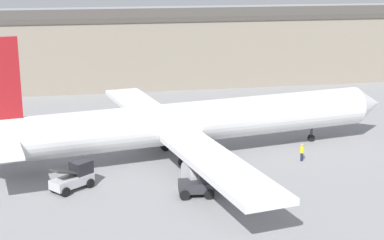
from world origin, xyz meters
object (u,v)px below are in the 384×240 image
(ground_crew_worker, at_px, (302,152))
(belt_loader_truck, at_px, (75,177))
(baggage_tug, at_px, (199,183))
(airplane, at_px, (181,124))

(ground_crew_worker, height_order, belt_loader_truck, belt_loader_truck)
(baggage_tug, bearing_deg, belt_loader_truck, 166.71)
(baggage_tug, relative_size, belt_loader_truck, 0.79)
(belt_loader_truck, bearing_deg, ground_crew_worker, -30.35)
(airplane, relative_size, belt_loader_truck, 11.90)
(belt_loader_truck, bearing_deg, airplane, -6.67)
(ground_crew_worker, relative_size, belt_loader_truck, 0.45)
(baggage_tug, height_order, belt_loader_truck, baggage_tug)
(airplane, height_order, ground_crew_worker, airplane)
(airplane, distance_m, ground_crew_worker, 11.46)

